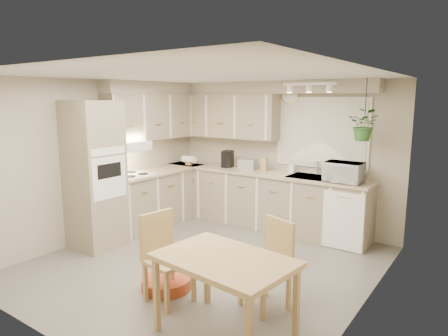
{
  "coord_description": "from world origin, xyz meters",
  "views": [
    {
      "loc": [
        3.03,
        -3.87,
        2.12
      ],
      "look_at": [
        -0.08,
        0.55,
        1.18
      ],
      "focal_mm": 32.0,
      "sensor_mm": 36.0,
      "label": 1
    }
  ],
  "objects_px": {
    "chair_left": "(169,259)",
    "pet_bed": "(166,284)",
    "chair_back": "(265,265)",
    "dining_table": "(224,297)",
    "braided_rug": "(220,255)",
    "microwave": "(344,170)"
  },
  "relations": [
    {
      "from": "chair_left",
      "to": "pet_bed",
      "type": "relative_size",
      "value": 1.7
    },
    {
      "from": "chair_left",
      "to": "chair_back",
      "type": "relative_size",
      "value": 1.04
    },
    {
      "from": "dining_table",
      "to": "braided_rug",
      "type": "height_order",
      "value": "dining_table"
    },
    {
      "from": "chair_left",
      "to": "microwave",
      "type": "xyz_separation_m",
      "value": [
        0.92,
        2.68,
        0.65
      ]
    },
    {
      "from": "dining_table",
      "to": "chair_back",
      "type": "bearing_deg",
      "value": 86.22
    },
    {
      "from": "dining_table",
      "to": "chair_back",
      "type": "xyz_separation_m",
      "value": [
        0.04,
        0.66,
        0.08
      ]
    },
    {
      "from": "chair_left",
      "to": "pet_bed",
      "type": "distance_m",
      "value": 0.49
    },
    {
      "from": "chair_left",
      "to": "chair_back",
      "type": "xyz_separation_m",
      "value": [
        0.88,
        0.47,
        -0.02
      ]
    },
    {
      "from": "chair_back",
      "to": "pet_bed",
      "type": "relative_size",
      "value": 1.64
    },
    {
      "from": "pet_bed",
      "to": "chair_left",
      "type": "bearing_deg",
      "value": -38.96
    },
    {
      "from": "braided_rug",
      "to": "chair_back",
      "type": "bearing_deg",
      "value": -35.61
    },
    {
      "from": "dining_table",
      "to": "pet_bed",
      "type": "height_order",
      "value": "dining_table"
    },
    {
      "from": "chair_left",
      "to": "braided_rug",
      "type": "relative_size",
      "value": 0.77
    },
    {
      "from": "dining_table",
      "to": "pet_bed",
      "type": "bearing_deg",
      "value": 161.01
    },
    {
      "from": "chair_back",
      "to": "dining_table",
      "type": "bearing_deg",
      "value": 105.57
    },
    {
      "from": "dining_table",
      "to": "microwave",
      "type": "relative_size",
      "value": 2.27
    },
    {
      "from": "dining_table",
      "to": "chair_left",
      "type": "distance_m",
      "value": 0.87
    },
    {
      "from": "pet_bed",
      "to": "microwave",
      "type": "height_order",
      "value": "microwave"
    },
    {
      "from": "dining_table",
      "to": "braided_rug",
      "type": "distance_m",
      "value": 1.9
    },
    {
      "from": "chair_left",
      "to": "pet_bed",
      "type": "bearing_deg",
      "value": -120.64
    },
    {
      "from": "dining_table",
      "to": "chair_left",
      "type": "bearing_deg",
      "value": 167.39
    },
    {
      "from": "chair_left",
      "to": "dining_table",
      "type": "bearing_deg",
      "value": 85.7
    }
  ]
}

